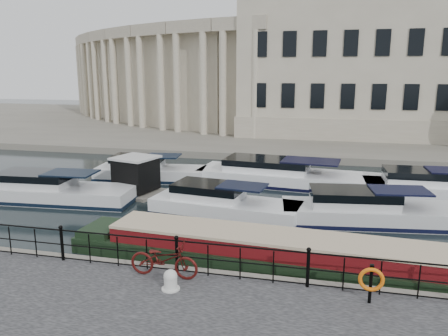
# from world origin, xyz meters

# --- Properties ---
(ground_plane) EXTENTS (160.00, 160.00, 0.00)m
(ground_plane) POSITION_xyz_m (0.00, 0.00, 0.00)
(ground_plane) COLOR black
(ground_plane) RESTS_ON ground
(far_bank) EXTENTS (120.00, 42.00, 0.55)m
(far_bank) POSITION_xyz_m (0.00, 39.00, 0.28)
(far_bank) COLOR #6B665B
(far_bank) RESTS_ON ground_plane
(railing) EXTENTS (24.14, 0.14, 1.22)m
(railing) POSITION_xyz_m (0.00, -2.25, 1.20)
(railing) COLOR black
(railing) RESTS_ON near_quay
(civic_building) EXTENTS (53.55, 31.84, 16.85)m
(civic_building) POSITION_xyz_m (-1.00, 34.71, 7.04)
(civic_building) COLOR #ADA38C
(civic_building) RESTS_ON far_bank
(bicycle) EXTENTS (2.18, 0.80, 1.14)m
(bicycle) POSITION_xyz_m (-0.29, -2.61, 1.12)
(bicycle) COLOR #440E0C
(bicycle) RESTS_ON near_quay
(mooring_bollard) EXTENTS (0.53, 0.53, 0.60)m
(mooring_bollard) POSITION_xyz_m (0.18, -3.32, 0.83)
(mooring_bollard) COLOR silver
(mooring_bollard) RESTS_ON near_quay
(life_ring_post) EXTENTS (0.68, 0.19, 1.11)m
(life_ring_post) POSITION_xyz_m (5.68, -2.85, 1.25)
(life_ring_post) COLOR black
(life_ring_post) RESTS_ON near_quay
(narrowboat) EXTENTS (15.88, 3.16, 1.58)m
(narrowboat) POSITION_xyz_m (3.14, -0.02, 0.37)
(narrowboat) COLOR black
(narrowboat) RESTS_ON ground_plane
(harbour_hut) EXTENTS (3.40, 3.07, 2.18)m
(harbour_hut) POSITION_xyz_m (-5.83, 7.58, 0.95)
(harbour_hut) COLOR #6B665B
(harbour_hut) RESTS_ON ground_plane
(cabin_cruisers) EXTENTS (27.17, 10.30, 1.99)m
(cabin_cruisers) POSITION_xyz_m (0.41, 8.39, 0.37)
(cabin_cruisers) COLOR silver
(cabin_cruisers) RESTS_ON ground_plane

